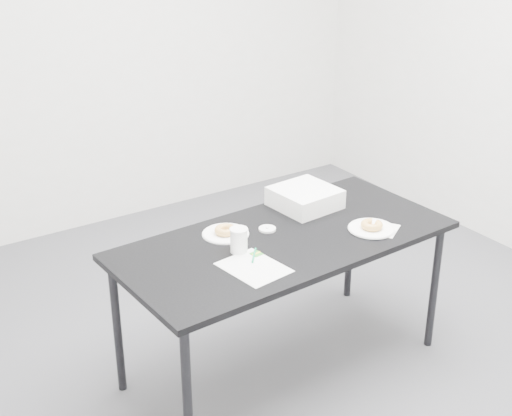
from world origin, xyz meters
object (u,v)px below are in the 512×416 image
table (284,248)px  pen (254,255)px  plate_near (371,229)px  plate_far (226,234)px  donut_near (372,225)px  donut_far (225,230)px  scorecard (254,267)px  coffee_cup (239,240)px  bakery_box (305,198)px

table → pen: 0.24m
plate_near → plate_far: plate_near is taller
donut_near → donut_far: (-0.60, 0.34, -0.00)m
scorecard → plate_far: plate_far is taller
coffee_cup → table: bearing=1.0°
pen → donut_near: 0.62m
coffee_cup → donut_near: bearing=-13.7°
table → coffee_cup: (-0.25, -0.00, 0.11)m
scorecard → donut_near: (0.67, 0.00, 0.03)m
table → scorecard: 0.33m
donut_far → coffee_cup: (-0.04, -0.18, 0.03)m
scorecard → bakery_box: size_ratio=0.96×
table → bakery_box: bakery_box is taller
plate_near → donut_far: size_ratio=2.16×
donut_near → coffee_cup: size_ratio=0.91×
table → pen: size_ratio=12.43×
table → plate_near: 0.43m
plate_far → scorecard: bearing=-100.9°
scorecard → donut_near: donut_near is taller
table → donut_near: (0.39, -0.16, 0.08)m
pen → coffee_cup: 0.10m
plate_near → donut_near: donut_near is taller
pen → plate_near: 0.62m
bakery_box → scorecard: bearing=-150.0°
donut_near → bakery_box: bakery_box is taller
plate_far → coffee_cup: coffee_cup is taller
donut_near → coffee_cup: 0.66m
pen → plate_near: bearing=-58.3°
scorecard → pen: pen is taller
table → plate_near: (0.39, -0.16, 0.06)m
scorecard → plate_far: size_ratio=1.28×
plate_far → coffee_cup: size_ratio=1.92×
donut_near → coffee_cup: coffee_cup is taller
scorecard → pen: 0.10m
pen → donut_near: donut_near is taller
plate_far → coffee_cup: (-0.04, -0.18, 0.05)m
pen → plate_far: pen is taller
plate_far → donut_far: (0.00, 0.00, 0.02)m
coffee_cup → plate_near: bearing=-13.7°
plate_far → bakery_box: bakery_box is taller
plate_near → coffee_cup: (-0.64, 0.16, 0.05)m
scorecard → bakery_box: bakery_box is taller
scorecard → plate_far: bearing=71.4°
coffee_cup → bakery_box: 0.59m
donut_near → plate_far: size_ratio=0.48×
table → scorecard: bearing=-152.4°
bakery_box → donut_far: bearing=-178.7°
pen → plate_near: pen is taller
plate_far → donut_near: bearing=-29.3°
coffee_cup → bakery_box: (0.54, 0.23, -0.01)m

